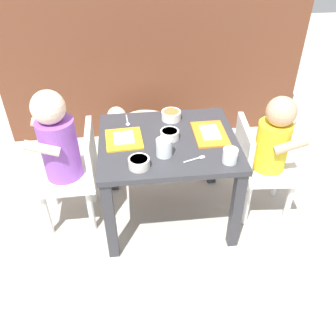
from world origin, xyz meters
TOP-DOWN VIEW (x-y plane):
  - ground_plane at (0.00, 0.00)m, footprint 7.00×7.00m
  - kitchen_cabinet_back at (0.00, 0.96)m, footprint 1.83×0.40m
  - dining_table at (0.00, 0.00)m, footprint 0.60×0.52m
  - seated_child_left at (-0.46, 0.03)m, footprint 0.28×0.28m
  - seated_child_right at (0.46, -0.02)m, footprint 0.30×0.30m
  - dog at (-0.08, 0.55)m, footprint 0.43×0.25m
  - food_tray_left at (-0.19, 0.02)m, footprint 0.17×0.18m
  - food_tray_right at (0.19, 0.02)m, footprint 0.14×0.21m
  - water_cup_left at (-0.03, -0.11)m, footprint 0.07×0.07m
  - water_cup_right at (0.22, -0.19)m, footprint 0.06×0.06m
  - cereal_bowl_left_side at (0.01, 0.01)m, footprint 0.08×0.08m
  - veggie_bowl_far at (-0.13, -0.18)m, footprint 0.08×0.08m
  - veggie_bowl_near at (0.04, 0.17)m, footprint 0.09×0.09m
  - spoon_by_left_tray at (0.10, -0.15)m, footprint 0.10×0.05m
  - spoon_by_right_tray at (-0.17, 0.17)m, footprint 0.02×0.10m

SIDE VIEW (x-z plane):
  - ground_plane at x=0.00m, z-range 0.00..0.00m
  - dog at x=-0.08m, z-range 0.05..0.35m
  - dining_table at x=0.00m, z-range 0.14..0.58m
  - seated_child_right at x=0.46m, z-range 0.07..0.70m
  - seated_child_left at x=-0.46m, z-range 0.08..0.76m
  - spoon_by_left_tray at x=0.10m, z-range 0.44..0.45m
  - spoon_by_right_tray at x=-0.17m, z-range 0.44..0.45m
  - food_tray_left at x=-0.19m, z-range 0.44..0.46m
  - food_tray_right at x=0.19m, z-range 0.44..0.46m
  - cereal_bowl_left_side at x=0.01m, z-range 0.44..0.48m
  - veggie_bowl_far at x=-0.13m, z-range 0.44..0.48m
  - veggie_bowl_near at x=0.04m, z-range 0.44..0.48m
  - water_cup_right at x=0.22m, z-range 0.44..0.50m
  - water_cup_left at x=-0.03m, z-range 0.44..0.51m
  - kitchen_cabinet_back at x=0.00m, z-range 0.00..0.96m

